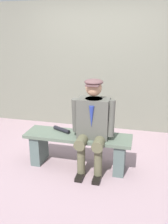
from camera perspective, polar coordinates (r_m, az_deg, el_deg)
The scene contains 5 objects.
ground_plane at distance 3.67m, azimuth -1.40°, elevation -12.56°, with size 30.00×30.00×0.00m, color gray.
bench at distance 3.51m, azimuth -1.44°, elevation -8.06°, with size 1.53×0.42×0.50m.
seated_man at distance 3.25m, azimuth 2.09°, elevation -2.51°, with size 0.60×0.55×1.31m.
rolled_magazine at distance 3.55m, azimuth -5.33°, elevation -4.17°, with size 0.06×0.06×0.29m, color black.
stadium_wall at distance 4.85m, azimuth 3.83°, elevation 10.62°, with size 12.00×0.24×2.46m, color slate.
Camera 1 is at (-0.83, 3.03, 1.90)m, focal length 38.54 mm.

